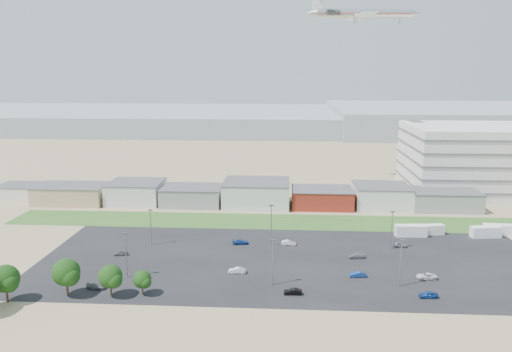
# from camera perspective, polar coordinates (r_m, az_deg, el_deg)

# --- Properties ---
(ground) EXTENTS (700.00, 700.00, 0.00)m
(ground) POSITION_cam_1_polar(r_m,az_deg,el_deg) (103.38, 1.02, -13.69)
(ground) COLOR #817452
(ground) RESTS_ON ground
(parking_lot) EXTENTS (120.00, 50.00, 0.01)m
(parking_lot) POSITION_cam_1_polar(r_m,az_deg,el_deg) (121.65, 3.84, -9.66)
(parking_lot) COLOR black
(parking_lot) RESTS_ON ground
(grass_strip) EXTENTS (160.00, 16.00, 0.02)m
(grass_strip) POSITION_cam_1_polar(r_m,az_deg,el_deg) (151.93, 1.90, -5.21)
(grass_strip) COLOR #2A5B22
(grass_strip) RESTS_ON ground
(hills_backdrop) EXTENTS (700.00, 200.00, 9.00)m
(hills_backdrop) POSITION_cam_1_polar(r_m,az_deg,el_deg) (411.73, 8.61, 6.14)
(hills_backdrop) COLOR gray
(hills_backdrop) RESTS_ON ground
(building_row) EXTENTS (170.00, 20.00, 8.00)m
(building_row) POSITION_cam_1_polar(r_m,az_deg,el_deg) (170.43, -3.63, -1.94)
(building_row) COLOR silver
(building_row) RESTS_ON ground
(box_trailer_a) EXTENTS (8.62, 3.15, 3.18)m
(box_trailer_a) POSITION_cam_1_polar(r_m,az_deg,el_deg) (144.64, 17.27, -5.98)
(box_trailer_a) COLOR silver
(box_trailer_a) RESTS_ON ground
(box_trailer_b) EXTENTS (7.68, 3.66, 2.77)m
(box_trailer_b) POSITION_cam_1_polar(r_m,az_deg,el_deg) (147.97, 19.32, -5.80)
(box_trailer_b) COLOR silver
(box_trailer_b) RESTS_ON ground
(box_trailer_c) EXTENTS (8.38, 3.61, 3.04)m
(box_trailer_c) POSITION_cam_1_polar(r_m,az_deg,el_deg) (151.14, 24.77, -5.82)
(box_trailer_c) COLOR silver
(box_trailer_c) RESTS_ON ground
(box_trailer_d) EXTENTS (8.01, 2.95, 2.95)m
(box_trailer_d) POSITION_cam_1_polar(r_m,az_deg,el_deg) (154.90, 25.95, -5.53)
(box_trailer_d) COLOR silver
(box_trailer_d) RESTS_ON ground
(tree_left) EXTENTS (5.81, 5.81, 8.71)m
(tree_left) POSITION_cam_1_polar(r_m,az_deg,el_deg) (111.01, -26.70, -10.71)
(tree_left) COLOR black
(tree_left) RESTS_ON ground
(tree_mid) EXTENTS (5.95, 5.95, 8.92)m
(tree_mid) POSITION_cam_1_polar(r_m,az_deg,el_deg) (109.12, -20.87, -10.53)
(tree_mid) COLOR black
(tree_mid) RESTS_ON ground
(tree_right) EXTENTS (5.08, 5.08, 7.62)m
(tree_right) POSITION_cam_1_polar(r_m,az_deg,el_deg) (106.22, -16.29, -11.21)
(tree_right) COLOR black
(tree_right) RESTS_ON ground
(tree_near) EXTENTS (3.92, 3.92, 5.88)m
(tree_near) POSITION_cam_1_polar(r_m,az_deg,el_deg) (105.77, -12.87, -11.64)
(tree_near) COLOR black
(tree_near) RESTS_ON ground
(lightpole_front_l) EXTENTS (1.21, 0.50, 10.26)m
(lightpole_front_l) POSITION_cam_1_polar(r_m,az_deg,el_deg) (114.17, -14.61, -8.75)
(lightpole_front_l) COLOR slate
(lightpole_front_l) RESTS_ON ground
(lightpole_front_m) EXTENTS (1.19, 0.50, 10.14)m
(lightpole_front_m) POSITION_cam_1_polar(r_m,az_deg,el_deg) (106.96, 1.90, -9.82)
(lightpole_front_m) COLOR slate
(lightpole_front_m) RESTS_ON ground
(lightpole_front_r) EXTENTS (1.21, 0.50, 10.29)m
(lightpole_front_r) POSITION_cam_1_polar(r_m,az_deg,el_deg) (110.41, 16.20, -9.56)
(lightpole_front_r) COLOR slate
(lightpole_front_r) RESTS_ON ground
(lightpole_back_l) EXTENTS (1.12, 0.47, 9.56)m
(lightpole_back_l) POSITION_cam_1_polar(r_m,az_deg,el_deg) (133.30, -11.92, -5.78)
(lightpole_back_l) COLOR slate
(lightpole_back_l) RESTS_ON ground
(lightpole_back_m) EXTENTS (1.28, 0.53, 10.87)m
(lightpole_back_m) POSITION_cam_1_polar(r_m,az_deg,el_deg) (130.16, 1.75, -5.65)
(lightpole_back_m) COLOR slate
(lightpole_back_m) RESTS_ON ground
(lightpole_back_r) EXTENTS (1.17, 0.49, 9.98)m
(lightpole_back_r) POSITION_cam_1_polar(r_m,az_deg,el_deg) (132.08, 15.24, -6.01)
(lightpole_back_r) COLOR slate
(lightpole_back_r) RESTS_ON ground
(airliner) EXTENTS (47.61, 34.86, 13.23)m
(airliner) POSITION_cam_1_polar(r_m,az_deg,el_deg) (205.52, 12.21, 17.72)
(airliner) COLOR silver
(parked_car_0) EXTENTS (4.49, 2.19, 1.23)m
(parked_car_0) POSITION_cam_1_polar(r_m,az_deg,el_deg) (117.56, 18.90, -10.77)
(parked_car_0) COLOR silver
(parked_car_0) RESTS_ON ground
(parked_car_1) EXTENTS (3.81, 1.60, 1.22)m
(parked_car_1) POSITION_cam_1_polar(r_m,az_deg,el_deg) (114.60, 11.55, -10.95)
(parked_car_1) COLOR navy
(parked_car_1) RESTS_ON ground
(parked_car_2) EXTENTS (3.91, 1.79, 1.30)m
(parked_car_2) POSITION_cam_1_polar(r_m,az_deg,el_deg) (108.60, 19.09, -12.69)
(parked_car_2) COLOR navy
(parked_car_2) RESTS_ON ground
(parked_car_4) EXTENTS (3.93, 1.47, 1.28)m
(parked_car_4) POSITION_cam_1_polar(r_m,az_deg,el_deg) (114.44, -2.19, -10.73)
(parked_car_4) COLOR silver
(parked_car_4) RESTS_ON ground
(parked_car_5) EXTENTS (3.54, 1.81, 1.15)m
(parked_car_5) POSITION_cam_1_polar(r_m,az_deg,el_deg) (129.17, -15.19, -8.49)
(parked_car_5) COLOR #595B5E
(parked_car_5) RESTS_ON ground
(parked_car_6) EXTENTS (4.44, 2.21, 1.24)m
(parked_car_6) POSITION_cam_1_polar(r_m,az_deg,el_deg) (132.41, -1.78, -7.54)
(parked_car_6) COLOR navy
(parked_car_6) RESTS_ON ground
(parked_car_8) EXTENTS (3.76, 1.66, 1.26)m
(parked_car_8) POSITION_cam_1_polar(r_m,az_deg,el_deg) (135.51, 16.14, -7.55)
(parked_car_8) COLOR #A5A5AA
(parked_car_8) RESTS_ON ground
(parked_car_10) EXTENTS (4.24, 2.02, 1.19)m
(parked_car_10) POSITION_cam_1_polar(r_m,az_deg,el_deg) (111.84, -17.77, -11.90)
(parked_car_10) COLOR #595B5E
(parked_car_10) RESTS_ON ground
(parked_car_11) EXTENTS (3.89, 1.43, 1.27)m
(parked_car_11) POSITION_cam_1_polar(r_m,az_deg,el_deg) (131.96, 3.77, -7.62)
(parked_car_11) COLOR silver
(parked_car_11) RESTS_ON ground
(parked_car_12) EXTENTS (4.29, 2.12, 1.20)m
(parked_car_12) POSITION_cam_1_polar(r_m,az_deg,el_deg) (125.31, 11.31, -8.93)
(parked_car_12) COLOR #A5A5AA
(parked_car_12) RESTS_ON ground
(parked_car_13) EXTENTS (3.76, 1.43, 1.22)m
(parked_car_13) POSITION_cam_1_polar(r_m,az_deg,el_deg) (104.54, 4.24, -13.04)
(parked_car_13) COLOR black
(parked_car_13) RESTS_ON ground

